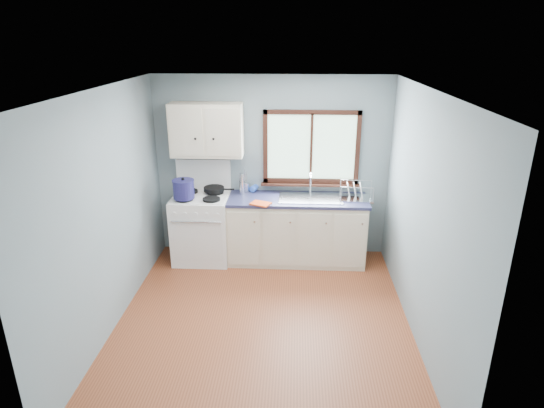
{
  "coord_description": "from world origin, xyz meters",
  "views": [
    {
      "loc": [
        0.32,
        -4.24,
        2.97
      ],
      "look_at": [
        0.05,
        0.9,
        1.05
      ],
      "focal_mm": 30.0,
      "sensor_mm": 36.0,
      "label": 1
    }
  ],
  "objects_px": {
    "skillet": "(214,189)",
    "utensil_crock": "(245,187)",
    "gas_range": "(202,226)",
    "stockpot": "(184,189)",
    "sink": "(310,203)",
    "base_cabinets": "(296,233)",
    "thermos": "(242,184)",
    "dish_rack": "(355,194)"
  },
  "relations": [
    {
      "from": "gas_range",
      "to": "dish_rack",
      "type": "xyz_separation_m",
      "value": [
        2.08,
        0.04,
        0.49
      ]
    },
    {
      "from": "base_cabinets",
      "to": "sink",
      "type": "xyz_separation_m",
      "value": [
        0.18,
        -0.0,
        0.45
      ]
    },
    {
      "from": "skillet",
      "to": "utensil_crock",
      "type": "distance_m",
      "value": 0.43
    },
    {
      "from": "gas_range",
      "to": "thermos",
      "type": "distance_m",
      "value": 0.81
    },
    {
      "from": "base_cabinets",
      "to": "sink",
      "type": "distance_m",
      "value": 0.48
    },
    {
      "from": "thermos",
      "to": "dish_rack",
      "type": "distance_m",
      "value": 1.54
    },
    {
      "from": "skillet",
      "to": "thermos",
      "type": "height_order",
      "value": "thermos"
    },
    {
      "from": "gas_range",
      "to": "stockpot",
      "type": "xyz_separation_m",
      "value": [
        -0.18,
        -0.17,
        0.59
      ]
    },
    {
      "from": "sink",
      "to": "thermos",
      "type": "relative_size",
      "value": 2.84
    },
    {
      "from": "skillet",
      "to": "stockpot",
      "type": "xyz_separation_m",
      "value": [
        -0.35,
        -0.3,
        0.1
      ]
    },
    {
      "from": "sink",
      "to": "stockpot",
      "type": "distance_m",
      "value": 1.69
    },
    {
      "from": "gas_range",
      "to": "stockpot",
      "type": "distance_m",
      "value": 0.64
    },
    {
      "from": "stockpot",
      "to": "thermos",
      "type": "distance_m",
      "value": 0.79
    },
    {
      "from": "utensil_crock",
      "to": "dish_rack",
      "type": "height_order",
      "value": "utensil_crock"
    },
    {
      "from": "skillet",
      "to": "utensil_crock",
      "type": "bearing_deg",
      "value": 12.72
    },
    {
      "from": "sink",
      "to": "utensil_crock",
      "type": "xyz_separation_m",
      "value": [
        -0.9,
        0.22,
        0.13
      ]
    },
    {
      "from": "gas_range",
      "to": "thermos",
      "type": "bearing_deg",
      "value": 14.07
    },
    {
      "from": "gas_range",
      "to": "skillet",
      "type": "bearing_deg",
      "value": 39.37
    },
    {
      "from": "skillet",
      "to": "utensil_crock",
      "type": "relative_size",
      "value": 1.25
    },
    {
      "from": "sink",
      "to": "dish_rack",
      "type": "xyz_separation_m",
      "value": [
        0.6,
        0.02,
        0.12
      ]
    },
    {
      "from": "skillet",
      "to": "gas_range",
      "type": "bearing_deg",
      "value": -140.85
    },
    {
      "from": "sink",
      "to": "skillet",
      "type": "relative_size",
      "value": 2.0
    },
    {
      "from": "dish_rack",
      "to": "gas_range",
      "type": "bearing_deg",
      "value": -175.28
    },
    {
      "from": "base_cabinets",
      "to": "dish_rack",
      "type": "bearing_deg",
      "value": 1.51
    },
    {
      "from": "sink",
      "to": "skillet",
      "type": "bearing_deg",
      "value": 174.85
    },
    {
      "from": "skillet",
      "to": "thermos",
      "type": "distance_m",
      "value": 0.39
    },
    {
      "from": "sink",
      "to": "thermos",
      "type": "height_order",
      "value": "sink"
    },
    {
      "from": "gas_range",
      "to": "skillet",
      "type": "distance_m",
      "value": 0.54
    },
    {
      "from": "skillet",
      "to": "thermos",
      "type": "relative_size",
      "value": 1.42
    },
    {
      "from": "gas_range",
      "to": "base_cabinets",
      "type": "height_order",
      "value": "gas_range"
    },
    {
      "from": "thermos",
      "to": "stockpot",
      "type": "bearing_deg",
      "value": -157.42
    },
    {
      "from": "base_cabinets",
      "to": "stockpot",
      "type": "distance_m",
      "value": 1.64
    },
    {
      "from": "dish_rack",
      "to": "utensil_crock",
      "type": "bearing_deg",
      "value": 176.21
    },
    {
      "from": "gas_range",
      "to": "stockpot",
      "type": "bearing_deg",
      "value": -137.35
    },
    {
      "from": "gas_range",
      "to": "dish_rack",
      "type": "height_order",
      "value": "gas_range"
    },
    {
      "from": "gas_range",
      "to": "sink",
      "type": "xyz_separation_m",
      "value": [
        1.49,
        0.02,
        0.37
      ]
    },
    {
      "from": "skillet",
      "to": "base_cabinets",
      "type": "bearing_deg",
      "value": -6.16
    },
    {
      "from": "gas_range",
      "to": "sink",
      "type": "distance_m",
      "value": 1.53
    },
    {
      "from": "sink",
      "to": "stockpot",
      "type": "relative_size",
      "value": 2.22
    },
    {
      "from": "skillet",
      "to": "utensil_crock",
      "type": "xyz_separation_m",
      "value": [
        0.42,
        0.1,
        0.0
      ]
    },
    {
      "from": "gas_range",
      "to": "utensil_crock",
      "type": "distance_m",
      "value": 0.8
    },
    {
      "from": "gas_range",
      "to": "thermos",
      "type": "xyz_separation_m",
      "value": [
        0.55,
        0.14,
        0.57
      ]
    }
  ]
}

